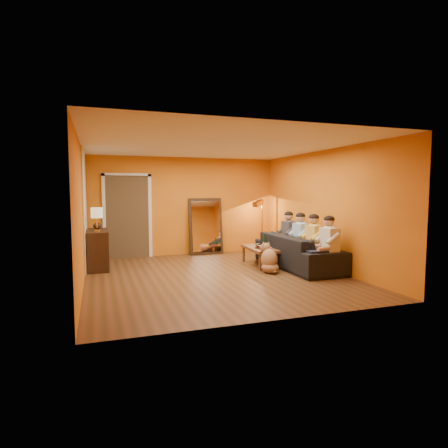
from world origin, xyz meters
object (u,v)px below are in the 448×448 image
object	(u,v)px
tumbler	(264,244)
sideboard	(98,249)
dog	(269,257)
person_mid_left	(314,243)
table_lamp	(97,220)
mirror_frame	(206,226)
person_mid_right	(301,240)
sofa	(298,251)
vase	(97,225)
person_far_right	(289,237)
person_far_left	(329,246)
floor_lamp	(262,227)
wine_bottle	(265,241)
coffee_table	(262,256)
laptop	(262,244)

from	to	relation	value
tumbler	sideboard	bearing A→B (deg)	168.78
dog	person_mid_left	bearing A→B (deg)	-6.34
dog	person_mid_left	size ratio (longest dim) A/B	0.53
sideboard	table_lamp	size ratio (longest dim) A/B	2.31
mirror_frame	table_lamp	world-z (taller)	mirror_frame
person_mid_right	person_mid_left	bearing A→B (deg)	-90.00
mirror_frame	person_mid_right	size ratio (longest dim) A/B	1.25
table_lamp	sofa	xyz separation A→B (m)	(4.24, -1.04, -0.74)
person_mid_left	vase	size ratio (longest dim) A/B	6.21
table_lamp	sofa	size ratio (longest dim) A/B	0.20
table_lamp	tumbler	xyz separation A→B (m)	(3.69, -0.43, -0.64)
person_mid_left	person_far_right	bearing A→B (deg)	90.00
person_far_left	sideboard	bearing A→B (deg)	151.87
table_lamp	dog	size ratio (longest dim) A/B	0.79
sideboard	dog	xyz separation A→B (m)	(3.40, -1.61, -0.10)
floor_lamp	person_far_right	xyz separation A→B (m)	(0.08, -1.38, -0.11)
person_mid_right	vase	xyz separation A→B (m)	(-4.37, 1.49, 0.34)
vase	wine_bottle	bearing A→B (deg)	-17.65
person_far_left	tumbler	distance (m)	1.75
coffee_table	floor_lamp	distance (m)	1.78
mirror_frame	laptop	distance (m)	1.88
dog	floor_lamp	bearing A→B (deg)	72.63
coffee_table	vase	world-z (taller)	vase
sideboard	dog	bearing A→B (deg)	-25.41
wine_bottle	tumbler	size ratio (longest dim) A/B	3.49
wine_bottle	laptop	bearing A→B (deg)	72.00
person_far_left	person_far_right	size ratio (longest dim) A/B	1.00
floor_lamp	dog	xyz separation A→B (m)	(-0.89, -2.31, -0.40)
sofa	laptop	distance (m)	0.97
coffee_table	person_mid_right	xyz separation A→B (m)	(0.80, -0.38, 0.40)
sofa	tumbler	xyz separation A→B (m)	(-0.55, 0.60, 0.09)
person_far_right	laptop	bearing A→B (deg)	163.39
laptop	sofa	bearing A→B (deg)	-68.79
sideboard	wine_bottle	xyz separation A→B (m)	(3.62, -0.90, 0.15)
sideboard	person_far_right	size ratio (longest dim) A/B	0.97
person_far_right	table_lamp	bearing A→B (deg)	174.94
floor_lamp	wine_bottle	xyz separation A→B (m)	(-0.67, -1.60, -0.14)
mirror_frame	person_far_right	world-z (taller)	mirror_frame
dog	person_far_right	size ratio (longest dim) A/B	0.53
floor_lamp	dog	size ratio (longest dim) A/B	2.24
vase	sideboard	bearing A→B (deg)	-90.00
wine_bottle	vase	xyz separation A→B (m)	(-3.62, 1.15, 0.37)
sofa	table_lamp	bearing A→B (deg)	76.26
tumbler	table_lamp	bearing A→B (deg)	173.32
dog	vase	xyz separation A→B (m)	(-3.40, 1.86, 0.63)
floor_lamp	mirror_frame	bearing A→B (deg)	146.00
floor_lamp	person_far_left	xyz separation A→B (m)	(0.08, -3.03, -0.11)
table_lamp	dog	world-z (taller)	table_lamp
laptop	person_far_right	bearing A→B (deg)	-25.71
laptop	person_mid_right	bearing A→B (deg)	-59.03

